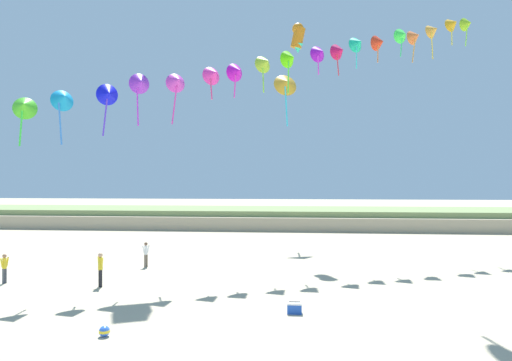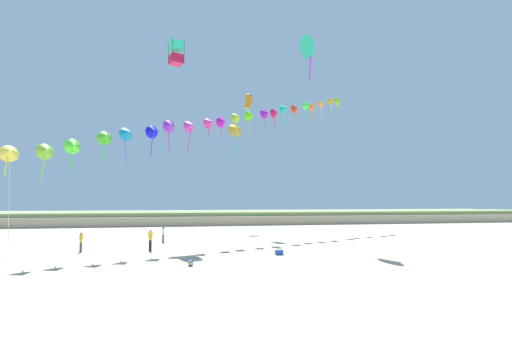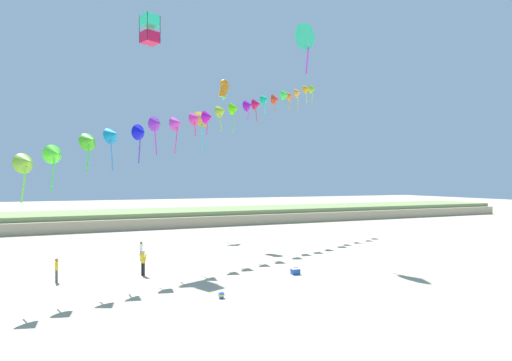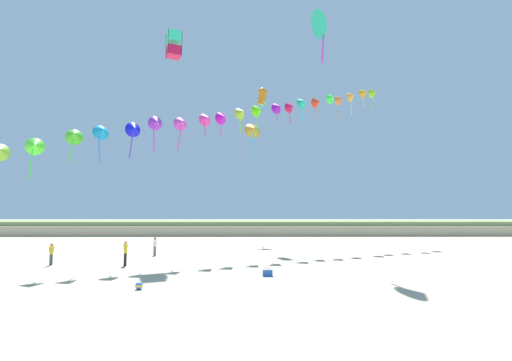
{
  "view_description": "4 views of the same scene",
  "coord_description": "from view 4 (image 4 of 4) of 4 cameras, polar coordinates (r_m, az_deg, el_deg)",
  "views": [
    {
      "loc": [
        2.2,
        -12.83,
        5.16
      ],
      "look_at": [
        -0.22,
        13.16,
        5.22
      ],
      "focal_mm": 32.0,
      "sensor_mm": 36.0,
      "label": 1
    },
    {
      "loc": [
        -3.9,
        -19.4,
        3.96
      ],
      "look_at": [
        1.23,
        10.15,
        5.7
      ],
      "focal_mm": 24.0,
      "sensor_mm": 36.0,
      "label": 2
    },
    {
      "loc": [
        -10.78,
        -18.63,
        6.29
      ],
      "look_at": [
        1.61,
        10.87,
        6.33
      ],
      "focal_mm": 28.0,
      "sensor_mm": 36.0,
      "label": 3
    },
    {
      "loc": [
        1.23,
        -14.91,
        3.8
      ],
      "look_at": [
        1.42,
        9.54,
        5.88
      ],
      "focal_mm": 24.0,
      "sensor_mm": 36.0,
      "label": 4
    }
  ],
  "objects": [
    {
      "name": "large_kite_outer_drift",
      "position": [
        37.76,
        1.04,
        13.72
      ],
      "size": [
        1.35,
        1.16,
        2.23
      ],
      "color": "orange"
    },
    {
      "name": "large_kite_high_solo",
      "position": [
        34.66,
        -13.53,
        21.15
      ],
      "size": [
        1.65,
        1.65,
        2.31
      ],
      "color": "#C01544"
    },
    {
      "name": "beach_cooler",
      "position": [
        20.32,
        1.93,
        -15.02
      ],
      "size": [
        0.58,
        0.41,
        0.46
      ],
      "color": "blue",
      "rests_on": "ground"
    },
    {
      "name": "ground_plane",
      "position": [
        15.43,
        -5.3,
        -19.09
      ],
      "size": [
        240.0,
        240.0,
        0.0
      ],
      "primitive_type": "plane",
      "color": "tan"
    },
    {
      "name": "beach_ball",
      "position": [
        17.93,
        -18.93,
        -16.25
      ],
      "size": [
        0.36,
        0.36,
        0.36
      ],
      "color": "blue",
      "rests_on": "ground"
    },
    {
      "name": "person_near_left",
      "position": [
        25.28,
        -20.93,
        -10.98
      ],
      "size": [
        0.48,
        0.46,
        1.67
      ],
      "color": "black",
      "rests_on": "ground"
    },
    {
      "name": "kite_banner_string",
      "position": [
        31.42,
        -2.25,
        11.24
      ],
      "size": [
        33.09,
        23.52,
        18.86
      ],
      "color": "yellow"
    },
    {
      "name": "person_near_right",
      "position": [
        27.75,
        -30.94,
        -10.25
      ],
      "size": [
        0.2,
        0.52,
        1.49
      ],
      "color": "#474C56",
      "rests_on": "ground"
    },
    {
      "name": "large_kite_low_lead",
      "position": [
        31.25,
        11.05,
        24.31
      ],
      "size": [
        2.07,
        2.63,
        4.52
      ],
      "color": "#24C192"
    },
    {
      "name": "dune_ridge",
      "position": [
        55.18,
        -1.74,
        -7.77
      ],
      "size": [
        120.0,
        12.87,
        2.03
      ],
      "color": "tan",
      "rests_on": "ground"
    },
    {
      "name": "large_kite_mid_trail",
      "position": [
        41.69,
        -0.5,
        8.5
      ],
      "size": [
        2.34,
        1.94,
        4.69
      ],
      "color": "gold"
    },
    {
      "name": "person_mid_center",
      "position": [
        30.12,
        -16.51,
        -10.25
      ],
      "size": [
        0.37,
        0.46,
        1.5
      ],
      "color": "#726656",
      "rests_on": "ground"
    }
  ]
}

